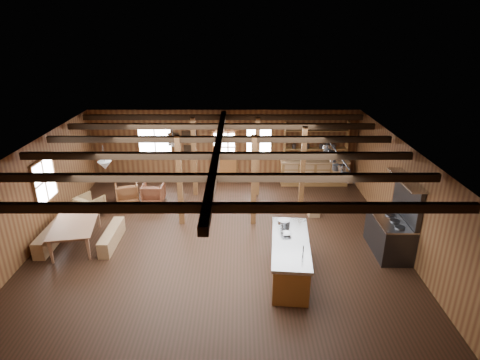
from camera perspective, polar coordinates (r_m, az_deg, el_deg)
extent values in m
cube|color=black|center=(11.62, -2.96, -8.45)|extent=(10.00, 9.00, 0.02)
cube|color=black|center=(10.49, -3.26, 4.99)|extent=(10.00, 9.00, 0.02)
cube|color=#532C17|center=(12.31, -27.09, -1.85)|extent=(0.02, 9.00, 2.80)
cube|color=#532C17|center=(11.82, 21.95, -1.92)|extent=(0.02, 9.00, 2.80)
cube|color=#532C17|center=(15.21, -2.24, 4.79)|extent=(10.00, 0.02, 2.80)
cube|color=#532C17|center=(7.10, -5.01, -16.90)|extent=(10.00, 0.02, 2.80)
cube|color=black|center=(7.27, -4.69, -3.95)|extent=(9.80, 0.12, 0.18)
cube|color=black|center=(8.65, -3.94, 0.36)|extent=(9.80, 0.12, 0.18)
cube|color=black|center=(10.05, -3.39, 3.47)|extent=(9.80, 0.12, 0.18)
cube|color=black|center=(11.49, -2.98, 5.81)|extent=(9.80, 0.12, 0.18)
cube|color=black|center=(12.93, -2.65, 7.62)|extent=(9.80, 0.12, 0.18)
cube|color=black|center=(14.20, -2.43, 8.90)|extent=(9.80, 0.12, 0.18)
cube|color=black|center=(10.53, -3.24, 4.32)|extent=(0.18, 8.82, 0.18)
cube|color=#482814|center=(12.02, -8.58, -0.13)|extent=(0.15, 0.15, 2.80)
cube|color=#482814|center=(14.04, -6.53, 3.21)|extent=(0.15, 0.15, 2.80)
cube|color=#482814|center=(11.89, 1.96, -0.13)|extent=(0.15, 0.15, 2.80)
cube|color=#482814|center=(13.97, 2.49, 3.22)|extent=(0.15, 0.15, 2.80)
cube|color=#482814|center=(12.98, 8.90, 1.51)|extent=(0.15, 0.15, 2.80)
cube|color=brown|center=(15.42, -2.21, 1.70)|extent=(0.90, 0.06, 1.10)
cube|color=#482814|center=(15.29, -4.03, 3.46)|extent=(0.06, 0.08, 2.10)
cube|color=#482814|center=(15.25, -0.43, 3.47)|extent=(0.06, 0.08, 2.10)
cube|color=#482814|center=(14.96, -2.29, 7.36)|extent=(1.02, 0.08, 0.06)
cube|color=white|center=(15.11, -2.26, 5.26)|extent=(0.84, 0.02, 0.90)
cube|color=white|center=(15.43, -12.00, 5.34)|extent=(1.20, 0.02, 1.20)
cube|color=#482814|center=(15.43, -12.00, 5.34)|extent=(1.32, 0.06, 1.32)
cube|color=white|center=(15.11, 2.69, 5.46)|extent=(0.90, 0.02, 1.20)
cube|color=#482814|center=(15.11, 2.69, 5.46)|extent=(1.02, 0.06, 1.32)
cube|color=white|center=(12.63, -26.08, -0.12)|extent=(0.02, 1.20, 1.20)
cube|color=#482814|center=(12.63, -26.08, -0.12)|extent=(0.14, 1.24, 1.32)
cube|color=beige|center=(15.16, -7.22, 6.14)|extent=(0.50, 0.03, 0.40)
cube|color=black|center=(15.15, -7.22, 6.13)|extent=(0.55, 0.02, 0.45)
cube|color=beige|center=(15.27, -9.44, 5.75)|extent=(0.35, 0.03, 0.45)
cube|color=black|center=(15.26, -9.45, 5.74)|extent=(0.40, 0.02, 0.50)
cube|color=beige|center=(15.30, -7.13, 4.34)|extent=(0.40, 0.03, 0.30)
cube|color=black|center=(15.29, -7.13, 4.33)|extent=(0.45, 0.02, 0.35)
cube|color=brown|center=(15.47, 10.45, 1.01)|extent=(2.50, 0.55, 0.90)
cube|color=#8D5E40|center=(15.29, 10.59, 2.66)|extent=(2.55, 0.60, 0.06)
cube|color=brown|center=(15.21, 10.66, 4.42)|extent=(2.30, 0.35, 0.04)
cube|color=brown|center=(15.12, 10.75, 5.69)|extent=(2.30, 0.35, 0.04)
cube|color=brown|center=(15.02, 10.85, 6.97)|extent=(2.30, 0.35, 0.04)
cube|color=brown|center=(14.94, 6.40, 5.76)|extent=(0.04, 0.35, 1.40)
cube|color=brown|center=(15.37, 14.99, 5.60)|extent=(0.04, 0.35, 1.40)
cylinder|color=#323234|center=(11.14, -18.86, 3.58)|extent=(0.02, 0.02, 0.45)
cone|color=silver|center=(11.24, -18.66, 2.00)|extent=(0.36, 0.36, 0.22)
cylinder|color=#323234|center=(12.64, -9.60, 6.51)|extent=(0.02, 0.02, 0.45)
cone|color=silver|center=(12.73, -9.51, 5.10)|extent=(0.36, 0.36, 0.22)
cylinder|color=#323234|center=(11.14, 13.48, 4.03)|extent=(0.04, 3.00, 0.04)
cylinder|color=#323234|center=(9.96, 15.44, 1.06)|extent=(0.01, 0.01, 0.22)
cylinder|color=#B0B3B7|center=(10.02, 15.34, 0.11)|extent=(0.25, 0.25, 0.14)
cylinder|color=#323234|center=(10.26, 14.80, 1.62)|extent=(0.01, 0.01, 0.25)
cylinder|color=#323234|center=(10.33, 14.69, 0.60)|extent=(0.24, 0.24, 0.14)
cylinder|color=#323234|center=(10.55, 14.39, 2.49)|extent=(0.01, 0.01, 0.16)
cylinder|color=#B0B3B7|center=(10.60, 14.31, 1.73)|extent=(0.19, 0.19, 0.14)
cylinder|color=#323234|center=(10.87, 13.68, 2.80)|extent=(0.01, 0.01, 0.28)
cylinder|color=#323234|center=(10.94, 13.58, 1.77)|extent=(0.24, 0.24, 0.14)
cylinder|color=#323234|center=(11.16, 13.18, 3.62)|extent=(0.01, 0.01, 0.17)
cylinder|color=#B0B3B7|center=(11.20, 13.12, 2.87)|extent=(0.19, 0.19, 0.14)
cylinder|color=#323234|center=(11.50, 13.40, 4.09)|extent=(0.01, 0.01, 0.19)
cylinder|color=#323234|center=(11.55, 13.33, 3.32)|extent=(0.22, 0.22, 0.14)
cylinder|color=#323234|center=(11.81, 12.92, 4.55)|extent=(0.01, 0.01, 0.21)
cylinder|color=#B0B3B7|center=(11.86, 12.86, 3.75)|extent=(0.19, 0.19, 0.14)
cylinder|color=#323234|center=(12.13, 12.41, 4.87)|extent=(0.01, 0.01, 0.27)
cylinder|color=#323234|center=(12.19, 12.34, 3.94)|extent=(0.23, 0.23, 0.14)
cylinder|color=#323234|center=(12.45, 12.33, 5.45)|extent=(0.01, 0.01, 0.21)
cylinder|color=#B0B3B7|center=(12.50, 12.27, 4.67)|extent=(0.24, 0.24, 0.14)
cube|color=brown|center=(9.97, 7.08, -11.19)|extent=(1.01, 2.46, 0.86)
cube|color=#B0B3B7|center=(9.73, 7.21, -8.87)|extent=(1.10, 2.57, 0.08)
cylinder|color=#323234|center=(9.22, 7.65, -10.76)|extent=(0.44, 0.44, 0.06)
cylinder|color=#B0B3B7|center=(9.17, 8.96, -9.93)|extent=(0.03, 0.03, 0.30)
cube|color=#8D5E40|center=(13.01, 10.46, -4.40)|extent=(0.43, 0.33, 0.35)
cube|color=#323234|center=(11.53, 20.51, -7.39)|extent=(0.86, 1.60, 0.96)
cube|color=#B0B3B7|center=(11.31, 20.84, -5.16)|extent=(0.88, 1.62, 0.04)
cube|color=#323234|center=(11.20, 22.76, -2.51)|extent=(0.12, 1.60, 1.07)
cube|color=#B0B3B7|center=(10.96, 22.58, 0.03)|extent=(0.40, 1.71, 0.05)
imported|color=brown|center=(12.07, -22.03, -6.99)|extent=(1.44, 2.16, 0.70)
cube|color=#8D5E40|center=(12.42, -25.19, -7.28)|extent=(0.32, 1.73, 0.47)
cube|color=#8D5E40|center=(11.82, -17.76, -7.71)|extent=(0.30, 1.62, 0.45)
imported|color=brown|center=(14.30, -15.79, -1.68)|extent=(0.94, 0.95, 0.69)
imported|color=#5C2E1B|center=(14.06, -12.22, -1.79)|extent=(0.73, 0.75, 0.67)
imported|color=olive|center=(13.70, -20.52, -3.39)|extent=(0.98, 0.99, 0.67)
cylinder|color=#B0B3B7|center=(10.30, 6.24, -6.12)|extent=(0.31, 0.31, 0.19)
imported|color=silver|center=(9.94, 6.57, -7.64)|extent=(0.31, 0.31, 0.06)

